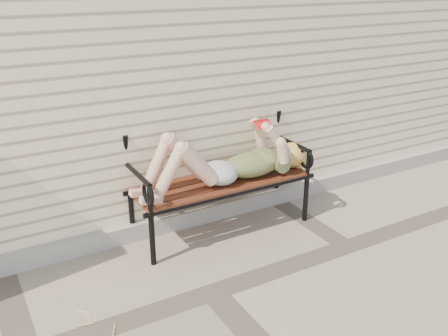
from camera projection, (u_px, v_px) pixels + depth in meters
ground at (213, 292)px, 3.49m from camera, size 80.00×80.00×0.00m
house_wall at (78, 30)px, 5.35m from camera, size 8.00×4.00×3.00m
foundation_strip at (158, 225)px, 4.24m from camera, size 8.00×0.10×0.15m
garden_bench at (216, 161)px, 4.20m from camera, size 1.65×0.66×1.07m
reading_woman at (225, 161)px, 4.09m from camera, size 1.56×0.35×0.49m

